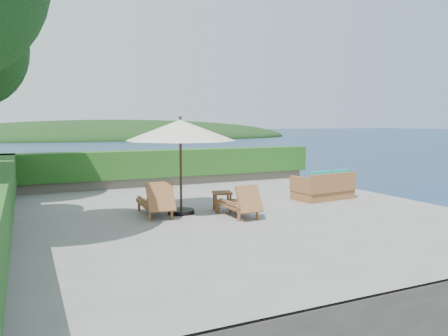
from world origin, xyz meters
name	(u,v)px	position (x,y,z in m)	size (l,w,h in m)	color
ground	(226,212)	(0.00, 0.00, 0.00)	(12.00, 12.00, 0.00)	gray
foundation	(226,268)	(0.00, 0.00, -1.55)	(12.00, 12.00, 3.00)	#544D43
ocean	(226,319)	(0.00, 0.00, -3.00)	(600.00, 600.00, 0.00)	#142241
offshore_island	(120,138)	(25.00, 140.00, -3.00)	(126.00, 57.60, 12.60)	black
planter_wall_far	(165,180)	(0.00, 5.60, 0.18)	(12.00, 0.60, 0.36)	#655E51
hedge_far	(165,163)	(0.00, 5.60, 0.85)	(12.40, 0.90, 1.00)	#174814
patio_umbrella	(180,131)	(-1.17, 0.30, 2.17)	(3.78, 3.78, 2.57)	black
lounge_left	(156,201)	(-1.87, 0.25, 0.39)	(0.78, 1.66, 0.94)	brown
lounge_right	(240,203)	(0.04, -0.72, 0.36)	(0.72, 1.52, 0.87)	brown
side_table	(222,195)	(-0.06, 0.14, 0.44)	(0.61, 0.61, 0.53)	brown
wicker_loveseat	(324,188)	(3.60, 0.48, 0.36)	(2.00, 1.18, 0.93)	brown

